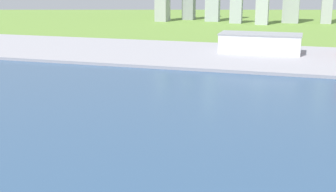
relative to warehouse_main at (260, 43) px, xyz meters
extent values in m
plane|color=olive|center=(-5.39, -207.62, -11.02)|extent=(2400.00, 2400.00, 0.00)
cube|color=#2D4C70|center=(-5.39, -267.62, -10.95)|extent=(840.00, 360.00, 0.15)
cube|color=#96959C|center=(-5.39, -17.62, -9.77)|extent=(840.00, 140.00, 2.50)
cube|color=white|center=(0.00, 0.00, -0.62)|extent=(69.77, 30.79, 15.80)
cube|color=gray|center=(0.00, 0.00, 7.88)|extent=(71.16, 31.41, 1.20)
cube|color=#ABB1B8|center=(-65.67, 295.39, 21.00)|extent=(17.79, 15.27, 64.05)
camera|label=1|loc=(38.41, -413.10, 55.73)|focal=49.36mm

